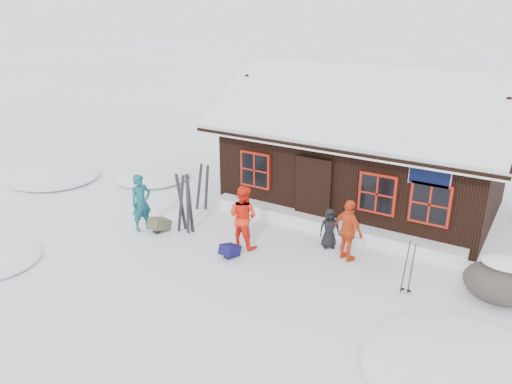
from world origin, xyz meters
TOP-DOWN VIEW (x-y plane):
  - ground at (0.00, 0.00)m, footprint 120.00×120.00m
  - mountain_hut at (1.50, 4.98)m, footprint 8.90×6.09m
  - snow_drift at (1.50, 2.25)m, footprint 7.60×0.60m
  - snow_mounds at (1.65, 1.86)m, footprint 20.60×13.20m
  - skier_teal at (-3.12, -0.50)m, footprint 0.57×0.70m
  - skier_orange_left at (-0.06, 0.14)m, footprint 0.86×0.68m
  - skier_orange_right at (2.62, 0.90)m, footprint 1.04×0.78m
  - skier_crouched at (1.94, 1.30)m, footprint 0.65×0.61m
  - boulder at (6.21, 0.90)m, footprint 1.60×1.20m
  - ski_pair_left at (-1.90, -0.05)m, footprint 0.60×0.20m
  - ski_pair_mid at (-2.01, 0.13)m, footprint 0.55×0.16m
  - ski_pair_right at (-2.53, 1.61)m, footprint 0.53×0.19m
  - ski_poles at (4.37, 0.12)m, footprint 0.24×0.12m
  - backpack_blue at (-0.01, -0.56)m, footprint 0.40×0.52m
  - backpack_olive at (-2.63, -0.35)m, footprint 0.49×0.61m

SIDE VIEW (x-z plane):
  - ground at x=0.00m, z-range 0.00..0.00m
  - snow_mounds at x=1.65m, z-range -0.24..0.24m
  - backpack_blue at x=-0.01m, z-range 0.00..0.27m
  - backpack_olive at x=-2.63m, z-range 0.00..0.30m
  - snow_drift at x=1.50m, z-range 0.00..0.35m
  - boulder at x=6.21m, z-range 0.01..0.94m
  - skier_crouched at x=1.94m, z-range 0.00..1.12m
  - ski_poles at x=4.37m, z-range -0.04..1.30m
  - ski_pair_right at x=-2.53m, z-range -0.05..1.52m
  - skier_orange_right at x=2.62m, z-range 0.00..1.64m
  - ski_pair_mid at x=-2.01m, z-range -0.05..1.71m
  - skier_teal at x=-3.12m, z-range 0.00..1.68m
  - ski_pair_left at x=-1.90m, z-range -0.05..1.74m
  - skier_orange_left at x=-0.06m, z-range 0.00..1.74m
  - mountain_hut at x=1.50m, z-range -0.63..3.79m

